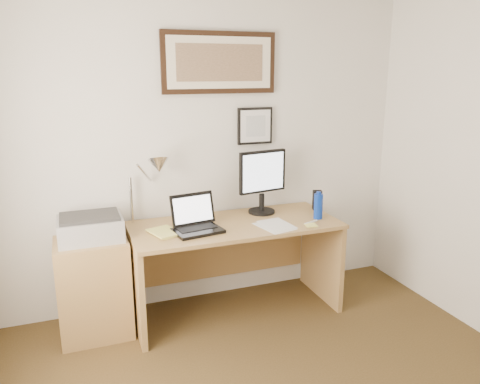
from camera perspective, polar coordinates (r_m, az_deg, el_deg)
name	(u,v)px	position (r m, az deg, el deg)	size (l,w,h in m)	color
wall_back	(202,153)	(3.79, -4.67, 4.80)	(3.50, 0.02, 2.50)	white
side_cabinet	(94,288)	(3.62, -17.34, -11.10)	(0.50, 0.40, 0.73)	olive
water_bottle	(318,206)	(3.75, 9.52, -1.74)	(0.07, 0.07, 0.20)	#0C30A2
bottle_cap	(319,193)	(3.72, 9.59, -0.11)	(0.04, 0.04, 0.02)	#0C30A2
speaker	(317,200)	(4.00, 9.38, -0.96)	(0.07, 0.06, 0.16)	black
paper_sheet_a	(274,226)	(3.55, 4.20, -4.20)	(0.21, 0.30, 0.00)	white
paper_sheet_b	(277,225)	(3.58, 4.49, -3.98)	(0.20, 0.29, 0.00)	white
sticky_pad	(311,225)	(3.59, 8.64, -4.01)	(0.08, 0.08, 0.01)	#F4F373
marker_pen	(311,222)	(3.65, 8.63, -3.68)	(0.02, 0.02, 0.14)	white
book	(153,235)	(3.39, -10.50, -5.18)	(0.18, 0.25, 0.02)	#DDDB68
desk	(232,248)	(3.77, -1.04, -6.83)	(1.60, 0.70, 0.75)	olive
laptop	(196,223)	(3.46, -5.39, -3.75)	(0.37, 0.34, 0.26)	black
lcd_monitor	(262,179)	(3.80, 2.75, 1.63)	(0.42, 0.22, 0.52)	black
printer	(90,228)	(3.47, -17.77, -4.15)	(0.44, 0.34, 0.18)	#9F9FA2
desk_lamp	(156,168)	(3.53, -10.20, 2.85)	(0.29, 0.27, 0.53)	silver
picture_large	(220,63)	(3.75, -2.49, 15.47)	(0.92, 0.04, 0.47)	black
picture_small	(255,126)	(3.88, 1.84, 8.06)	(0.30, 0.03, 0.30)	black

